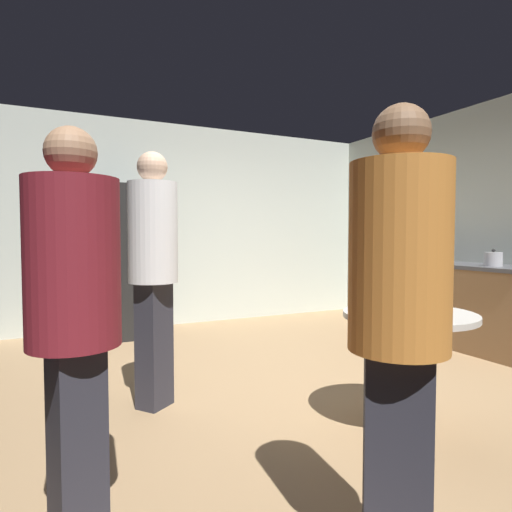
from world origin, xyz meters
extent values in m
cube|color=#9E7C56|center=(0.00, 0.00, -0.05)|extent=(5.20, 5.20, 0.10)
cube|color=beige|center=(0.00, 2.63, 1.35)|extent=(5.32, 0.06, 2.70)
cube|color=beige|center=(2.63, 0.00, 1.35)|extent=(0.06, 5.20, 2.70)
cube|color=black|center=(-0.98, 2.20, 0.90)|extent=(0.70, 0.65, 1.80)
cube|color=#262628|center=(-0.77, 1.86, 0.99)|extent=(0.03, 0.03, 0.60)
cube|color=olive|center=(2.28, 0.22, 0.43)|extent=(0.60, 1.75, 0.86)
cube|color=#4C4C51|center=(2.28, 0.22, 0.88)|extent=(0.64, 1.79, 0.04)
cylinder|color=#B2B2B7|center=(2.23, -0.24, 0.97)|extent=(0.17, 0.17, 0.14)
sphere|color=black|center=(2.23, -0.24, 1.06)|extent=(0.04, 0.04, 0.04)
cone|color=#B2B2B7|center=(2.35, -0.24, 0.98)|extent=(0.09, 0.04, 0.06)
cylinder|color=#3F141E|center=(2.31, 0.44, 1.01)|extent=(0.08, 0.08, 0.22)
cylinder|color=#3F141E|center=(2.31, 0.44, 1.17)|extent=(0.03, 0.03, 0.09)
cylinder|color=#593314|center=(2.32, 0.65, 0.98)|extent=(0.06, 0.06, 0.15)
cylinder|color=#593314|center=(2.32, 0.65, 1.09)|extent=(0.02, 0.02, 0.08)
cylinder|color=beige|center=(0.18, -1.15, 0.35)|extent=(0.10, 0.10, 0.70)
cylinder|color=beige|center=(0.18, -1.15, 0.72)|extent=(0.80, 0.80, 0.03)
cylinder|color=#8C5919|center=(0.02, -1.07, 0.81)|extent=(0.06, 0.06, 0.15)
cylinder|color=#8C5919|center=(0.02, -1.07, 0.93)|extent=(0.02, 0.02, 0.08)
cylinder|color=#593314|center=(-0.03, -1.16, 0.81)|extent=(0.06, 0.06, 0.15)
cylinder|color=#593314|center=(-0.03, -1.16, 0.93)|extent=(0.02, 0.02, 0.08)
cylinder|color=#26662D|center=(0.27, -0.93, 0.81)|extent=(0.06, 0.06, 0.15)
cylinder|color=#26662D|center=(0.27, -0.93, 0.93)|extent=(0.02, 0.02, 0.08)
cylinder|color=silver|center=(0.10, -1.36, 0.81)|extent=(0.06, 0.06, 0.15)
cylinder|color=silver|center=(0.10, -1.36, 0.93)|extent=(0.02, 0.02, 0.08)
cylinder|color=red|center=(-0.01, -1.27, 0.79)|extent=(0.08, 0.08, 0.11)
cube|color=#2D2D38|center=(-1.16, -0.10, 0.44)|extent=(0.28, 0.27, 0.88)
cylinder|color=white|center=(-1.16, -0.10, 1.23)|extent=(0.48, 0.48, 0.70)
sphere|color=#D8AD8C|center=(-1.16, -0.10, 1.68)|extent=(0.21, 0.21, 0.21)
cube|color=#2D2D38|center=(-0.73, -2.00, 0.41)|extent=(0.28, 0.27, 0.81)
cylinder|color=orange|center=(-0.73, -2.00, 1.13)|extent=(0.48, 0.48, 0.64)
sphere|color=#8C6647|center=(-0.73, -2.00, 1.55)|extent=(0.19, 0.19, 0.19)
cube|color=#2D2D38|center=(-1.73, -1.37, 0.40)|extent=(0.22, 0.25, 0.79)
cylinder|color=maroon|center=(-1.73, -1.37, 1.11)|extent=(0.41, 0.41, 0.63)
sphere|color=tan|center=(-1.73, -1.37, 1.51)|extent=(0.19, 0.19, 0.19)
camera|label=1|loc=(-1.80, -3.11, 1.21)|focal=30.19mm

